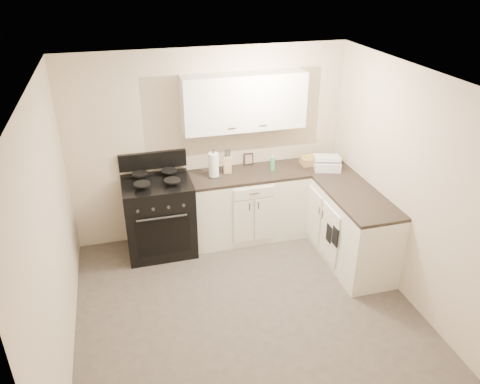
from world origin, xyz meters
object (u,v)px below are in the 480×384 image
object	(u,v)px
wicker_basket	(312,161)
countertop_grill	(327,164)
stove	(160,218)
paper_towel	(214,165)
knife_block	(228,164)

from	to	relation	value
wicker_basket	countertop_grill	distance (m)	0.23
stove	countertop_grill	bearing A→B (deg)	-3.00
paper_towel	wicker_basket	world-z (taller)	paper_towel
stove	paper_towel	world-z (taller)	paper_towel
stove	countertop_grill	xyz separation A→B (m)	(2.22, -0.12, 0.54)
knife_block	countertop_grill	size ratio (longest dim) A/B	0.67
wicker_basket	countertop_grill	world-z (taller)	countertop_grill
paper_towel	countertop_grill	bearing A→B (deg)	-5.93
knife_block	wicker_basket	bearing A→B (deg)	9.57
knife_block	paper_towel	xyz separation A→B (m)	(-0.20, -0.07, 0.05)
knife_block	wicker_basket	world-z (taller)	knife_block
countertop_grill	stove	bearing A→B (deg)	-165.77
wicker_basket	countertop_grill	bearing A→B (deg)	-56.01
wicker_basket	stove	bearing A→B (deg)	-177.86
stove	knife_block	bearing A→B (deg)	6.81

